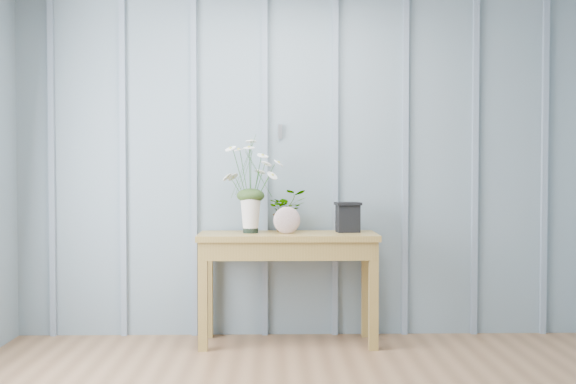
{
  "coord_description": "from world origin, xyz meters",
  "views": [
    {
      "loc": [
        -0.18,
        -2.54,
        1.17
      ],
      "look_at": [
        -0.09,
        1.94,
        1.03
      ],
      "focal_mm": 42.0,
      "sensor_mm": 36.0,
      "label": 1
    }
  ],
  "objects_px": {
    "sideboard": "(288,250)",
    "felt_disc_vessel": "(287,220)",
    "daisy_vase": "(251,173)",
    "carved_box": "(348,217)"
  },
  "relations": [
    {
      "from": "sideboard",
      "to": "felt_disc_vessel",
      "type": "relative_size",
      "value": 6.61
    },
    {
      "from": "sideboard",
      "to": "felt_disc_vessel",
      "type": "xyz_separation_m",
      "value": [
        -0.01,
        -0.04,
        0.21
      ]
    },
    {
      "from": "felt_disc_vessel",
      "to": "daisy_vase",
      "type": "bearing_deg",
      "value": 157.29
    },
    {
      "from": "carved_box",
      "to": "sideboard",
      "type": "bearing_deg",
      "value": -172.62
    },
    {
      "from": "daisy_vase",
      "to": "felt_disc_vessel",
      "type": "relative_size",
      "value": 3.6
    },
    {
      "from": "felt_disc_vessel",
      "to": "carved_box",
      "type": "relative_size",
      "value": 0.88
    },
    {
      "from": "daisy_vase",
      "to": "carved_box",
      "type": "relative_size",
      "value": 3.16
    },
    {
      "from": "sideboard",
      "to": "carved_box",
      "type": "xyz_separation_m",
      "value": [
        0.41,
        0.05,
        0.22
      ]
    },
    {
      "from": "sideboard",
      "to": "daisy_vase",
      "type": "height_order",
      "value": "daisy_vase"
    },
    {
      "from": "felt_disc_vessel",
      "to": "carved_box",
      "type": "bearing_deg",
      "value": 5.99
    }
  ]
}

